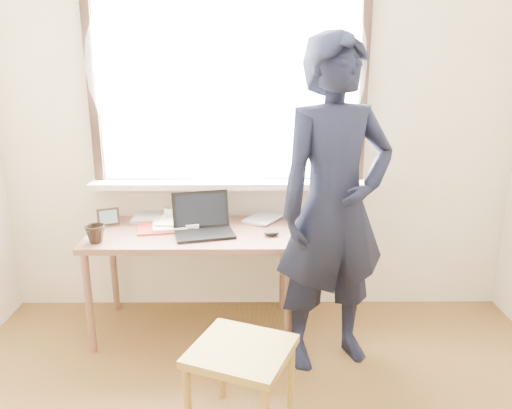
{
  "coord_description": "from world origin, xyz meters",
  "views": [
    {
      "loc": [
        -0.04,
        -1.36,
        1.73
      ],
      "look_at": [
        -0.02,
        0.95,
        1.06
      ],
      "focal_mm": 35.0,
      "sensor_mm": 36.0,
      "label": 1
    }
  ],
  "objects_px": {
    "desk": "(192,241)",
    "mug_white": "(172,213)",
    "laptop": "(203,224)",
    "mug_dark": "(95,234)",
    "person": "(334,207)",
    "work_chair": "(241,361)"
  },
  "relations": [
    {
      "from": "desk",
      "to": "mug_white",
      "type": "distance_m",
      "value": 0.3
    },
    {
      "from": "laptop",
      "to": "mug_dark",
      "type": "relative_size",
      "value": 3.56
    },
    {
      "from": "mug_white",
      "to": "laptop",
      "type": "bearing_deg",
      "value": -48.37
    },
    {
      "from": "mug_white",
      "to": "desk",
      "type": "bearing_deg",
      "value": -55.5
    },
    {
      "from": "mug_dark",
      "to": "person",
      "type": "relative_size",
      "value": 0.06
    },
    {
      "from": "desk",
      "to": "work_chair",
      "type": "distance_m",
      "value": 1.04
    },
    {
      "from": "person",
      "to": "work_chair",
      "type": "bearing_deg",
      "value": -148.2
    },
    {
      "from": "mug_white",
      "to": "work_chair",
      "type": "relative_size",
      "value": 0.2
    },
    {
      "from": "mug_dark",
      "to": "person",
      "type": "bearing_deg",
      "value": -5.12
    },
    {
      "from": "desk",
      "to": "work_chair",
      "type": "bearing_deg",
      "value": -71.0
    },
    {
      "from": "laptop",
      "to": "person",
      "type": "relative_size",
      "value": 0.22
    },
    {
      "from": "laptop",
      "to": "work_chair",
      "type": "relative_size",
      "value": 0.73
    },
    {
      "from": "work_chair",
      "to": "mug_dark",
      "type": "bearing_deg",
      "value": 139.41
    },
    {
      "from": "laptop",
      "to": "mug_white",
      "type": "height_order",
      "value": "laptop"
    },
    {
      "from": "work_chair",
      "to": "person",
      "type": "relative_size",
      "value": 0.3
    },
    {
      "from": "desk",
      "to": "laptop",
      "type": "height_order",
      "value": "laptop"
    },
    {
      "from": "person",
      "to": "desk",
      "type": "bearing_deg",
      "value": 139.68
    },
    {
      "from": "mug_white",
      "to": "person",
      "type": "relative_size",
      "value": 0.06
    },
    {
      "from": "laptop",
      "to": "work_chair",
      "type": "xyz_separation_m",
      "value": [
        0.26,
        -0.93,
        -0.37
      ]
    },
    {
      "from": "mug_dark",
      "to": "mug_white",
      "type": "bearing_deg",
      "value": 48.4
    },
    {
      "from": "desk",
      "to": "mug_dark",
      "type": "relative_size",
      "value": 11.04
    },
    {
      "from": "desk",
      "to": "work_chair",
      "type": "xyz_separation_m",
      "value": [
        0.33,
        -0.96,
        -0.24
      ]
    }
  ]
}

